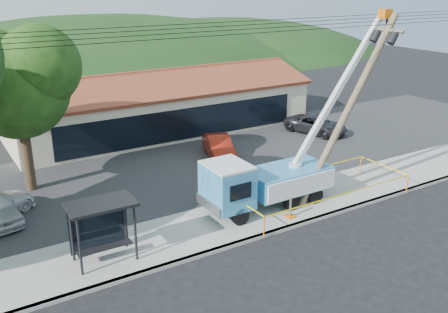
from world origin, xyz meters
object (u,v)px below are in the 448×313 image
bus_shelter (101,217)px  car_dark (315,134)px  utility_truck (266,179)px  leaning_pole (353,100)px  car_red (219,158)px

bus_shelter → car_dark: 21.43m
utility_truck → leaning_pole: bearing=-10.3°
car_red → car_dark: bearing=23.0°
utility_truck → leaning_pole: (4.67, -0.85, 3.56)m
utility_truck → car_dark: bearing=38.1°
car_red → car_dark: (8.89, 0.75, 0.00)m
bus_shelter → leaning_pole: bearing=-0.3°
leaning_pole → bus_shelter: 13.60m
bus_shelter → car_dark: size_ratio=0.57×
utility_truck → car_red: utility_truck is taller
utility_truck → bus_shelter: (-8.55, -0.54, 0.38)m
leaning_pole → bus_shelter: bearing=178.7°
leaning_pole → car_red: size_ratio=2.24×
utility_truck → bus_shelter: size_ratio=4.01×
leaning_pole → car_dark: 12.30m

